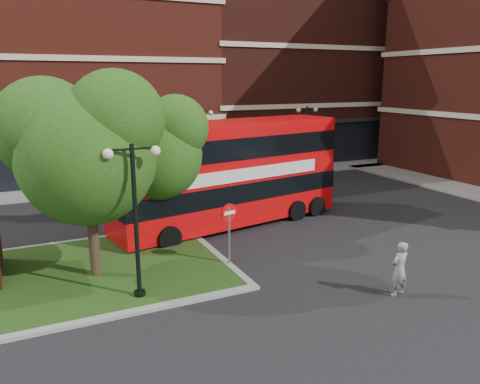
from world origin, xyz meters
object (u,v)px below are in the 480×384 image
bus (229,166)px  car_white (248,171)px  car_silver (116,180)px  woman (400,269)px

bus → car_white: bus is taller
car_silver → woman: bearing=-158.5°
bus → car_silver: bus is taller
woman → car_white: size_ratio=0.39×
car_silver → bus: bearing=-154.6°
bus → car_silver: size_ratio=3.10×
bus → car_white: 9.93m
bus → woman: size_ratio=6.39×
car_silver → car_white: 8.71m
bus → woman: (1.89, -9.27, -1.94)m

